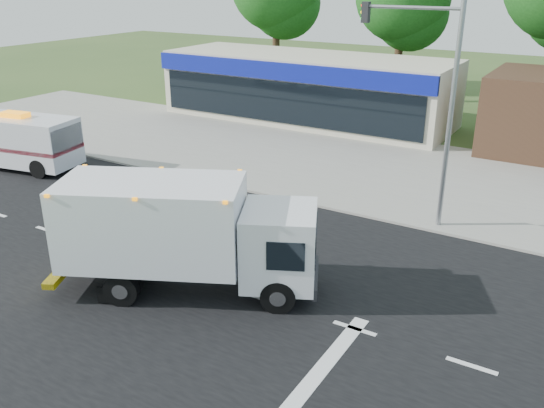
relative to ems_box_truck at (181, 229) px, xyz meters
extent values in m
plane|color=#385123|center=(2.12, 0.67, -1.93)|extent=(120.00, 120.00, 0.00)
cube|color=black|center=(2.12, 0.67, -1.92)|extent=(60.00, 14.00, 0.02)
cube|color=gray|center=(2.12, 8.87, -1.87)|extent=(60.00, 2.40, 0.12)
cube|color=gray|center=(2.12, 14.67, -1.92)|extent=(60.00, 9.00, 0.02)
cube|color=silver|center=(-6.88, 0.67, -1.91)|extent=(1.20, 0.15, 0.01)
cube|color=silver|center=(-3.88, 0.67, -1.91)|extent=(1.20, 0.15, 0.01)
cube|color=silver|center=(-0.88, 0.67, -1.91)|extent=(1.20, 0.15, 0.01)
cube|color=silver|center=(2.12, 0.67, -1.91)|extent=(1.20, 0.15, 0.01)
cube|color=silver|center=(5.12, 0.67, -1.91)|extent=(1.20, 0.15, 0.01)
cube|color=silver|center=(8.12, 0.67, -1.91)|extent=(1.20, 0.15, 0.01)
cube|color=silver|center=(5.12, -2.33, -1.91)|extent=(0.40, 7.00, 0.01)
cube|color=black|center=(-0.75, -0.36, -1.22)|extent=(5.03, 3.11, 0.36)
cube|color=silver|center=(2.51, 1.20, -0.35)|extent=(2.78, 2.85, 2.14)
cube|color=black|center=(3.39, 1.61, -0.15)|extent=(0.97, 1.81, 0.92)
cube|color=white|center=(-0.75, -0.36, 0.21)|extent=(5.64, 4.39, 2.39)
cube|color=silver|center=(-3.06, -1.46, 0.16)|extent=(0.93, 1.86, 1.93)
cube|color=yellow|center=(-3.22, -1.54, -1.37)|extent=(1.37, 2.36, 0.18)
cube|color=orange|center=(-0.75, -0.36, 1.38)|extent=(5.47, 4.34, 0.08)
cylinder|color=black|center=(2.14, 2.09, -1.44)|extent=(1.01, 0.70, 0.98)
cylinder|color=black|center=(2.98, 0.35, -1.44)|extent=(1.01, 0.70, 0.98)
cylinder|color=black|center=(-1.83, 0.26, -1.44)|extent=(1.01, 0.70, 0.98)
cylinder|color=black|center=(-0.95, -1.58, -1.44)|extent=(1.01, 0.70, 0.98)
imported|color=tan|center=(-2.27, 0.09, -1.07)|extent=(0.70, 0.75, 1.73)
sphere|color=white|center=(-2.27, 0.09, -0.23)|extent=(0.28, 0.28, 0.28)
cube|color=silver|center=(-13.93, 4.98, -0.56)|extent=(5.99, 3.19, 2.19)
cube|color=black|center=(-11.57, 5.42, -0.23)|extent=(1.24, 2.20, 1.09)
cube|color=orange|center=(-13.93, 4.98, 0.64)|extent=(1.41, 0.89, 0.22)
cube|color=#AE0B1E|center=(-13.93, 4.98, -0.78)|extent=(5.99, 3.19, 0.20)
cylinder|color=black|center=(-12.29, 6.28, -1.49)|extent=(0.91, 0.43, 0.88)
cylinder|color=black|center=(-11.93, 4.35, -1.49)|extent=(0.91, 0.43, 0.88)
cylinder|color=black|center=(-15.94, 5.60, -1.49)|extent=(0.91, 0.43, 0.88)
cube|color=beige|center=(-6.88, 20.67, 0.07)|extent=(18.00, 6.00, 4.00)
cube|color=navy|center=(-6.88, 17.62, 1.47)|extent=(18.00, 0.30, 1.00)
cube|color=black|center=(-6.88, 17.62, -0.33)|extent=(17.00, 0.12, 2.40)
cylinder|color=gray|center=(5.12, 8.27, 2.07)|extent=(0.18, 0.18, 8.00)
cylinder|color=gray|center=(3.42, 8.27, 5.67)|extent=(3.40, 0.12, 0.12)
cube|color=black|center=(1.82, 8.27, 5.47)|extent=(0.25, 0.25, 0.70)
cylinder|color=#332114|center=(-13.88, 28.67, 1.75)|extent=(0.56, 0.56, 7.35)
sphere|color=#154714|center=(-13.38, 29.17, 4.58)|extent=(5.46, 5.46, 5.46)
cylinder|color=#332114|center=(-3.88, 28.67, 1.50)|extent=(0.56, 0.56, 6.86)
sphere|color=#154714|center=(-3.38, 29.17, 4.15)|extent=(5.10, 5.10, 5.10)
camera|label=1|loc=(9.83, -11.37, 6.74)|focal=38.00mm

